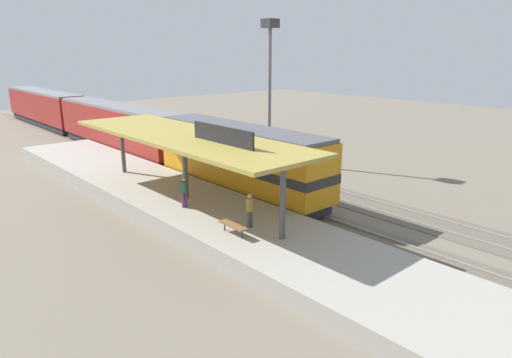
% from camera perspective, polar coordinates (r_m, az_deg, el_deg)
% --- Properties ---
extents(ground_plane, '(120.00, 120.00, 0.00)m').
position_cam_1_polar(ground_plane, '(31.40, 1.53, -1.45)').
color(ground_plane, '#706656').
extents(track_near, '(3.20, 110.00, 0.16)m').
position_cam_1_polar(track_near, '(30.12, -1.25, -2.14)').
color(track_near, '#5F5649').
rests_on(track_near, ground).
extents(track_far, '(3.20, 110.00, 0.16)m').
position_cam_1_polar(track_far, '(33.15, 4.82, -0.51)').
color(track_far, '#5F5649').
rests_on(track_far, ground).
extents(platform, '(6.00, 44.00, 0.90)m').
position_cam_1_polar(platform, '(27.39, -8.62, -3.25)').
color(platform, '#9E998E').
rests_on(platform, ground).
extents(station_canopy, '(5.20, 18.00, 4.70)m').
position_cam_1_polar(station_canopy, '(26.28, -8.87, 5.14)').
color(station_canopy, '#47474C').
rests_on(station_canopy, platform).
extents(platform_bench, '(0.44, 1.70, 0.50)m').
position_cam_1_polar(platform_bench, '(21.63, -2.87, -5.82)').
color(platform_bench, '#333338').
rests_on(platform_bench, platform).
extents(locomotive, '(2.93, 14.43, 4.44)m').
position_cam_1_polar(locomotive, '(29.96, -2.09, 2.48)').
color(locomotive, '#28282D').
rests_on(locomotive, track_near).
extents(passenger_carriage_front, '(2.90, 20.00, 4.24)m').
position_cam_1_polar(passenger_carriage_front, '(45.10, -16.90, 6.19)').
color(passenger_carriage_front, '#28282D').
rests_on(passenger_carriage_front, track_near).
extents(passenger_carriage_rear, '(2.90, 20.00, 4.24)m').
position_cam_1_polar(passenger_carriage_rear, '(64.44, -24.88, 8.11)').
color(passenger_carriage_rear, '#28282D').
rests_on(passenger_carriage_rear, track_near).
extents(light_mast, '(1.10, 1.10, 11.70)m').
position_cam_1_polar(light_mast, '(38.42, 1.74, 14.43)').
color(light_mast, slate).
rests_on(light_mast, ground).
extents(person_waiting, '(0.34, 0.34, 1.71)m').
position_cam_1_polar(person_waiting, '(25.44, -8.94, -1.43)').
color(person_waiting, '#663375').
rests_on(person_waiting, platform).
extents(person_walking, '(0.34, 0.34, 1.71)m').
position_cam_1_polar(person_walking, '(22.29, -0.79, -3.73)').
color(person_walking, '#4C4C51').
rests_on(person_walking, platform).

